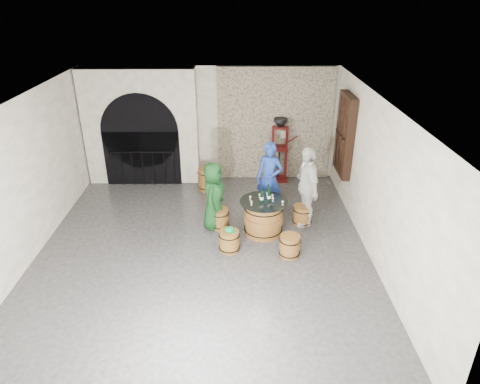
{
  "coord_description": "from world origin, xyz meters",
  "views": [
    {
      "loc": [
        0.71,
        -7.64,
        5.13
      ],
      "look_at": [
        0.79,
        0.76,
        1.05
      ],
      "focal_mm": 32.0,
      "sensor_mm": 36.0,
      "label": 1
    }
  ],
  "objects_px": {
    "barrel_stool_right": "(302,215)",
    "side_barrel": "(206,179)",
    "barrel_stool_near_left": "(229,241)",
    "wine_bottle_center": "(269,196)",
    "person_blue": "(269,178)",
    "person_green": "(214,196)",
    "person_white": "(307,187)",
    "corking_press": "(280,145)",
    "barrel_stool_left": "(220,218)",
    "wine_bottle_right": "(268,192)",
    "barrel_stool_near_right": "(290,246)",
    "barrel_stool_far": "(268,203)",
    "wine_bottle_left": "(262,197)",
    "barrel_table": "(263,217)"
  },
  "relations": [
    {
      "from": "barrel_table",
      "to": "wine_bottle_center",
      "type": "xyz_separation_m",
      "value": [
        0.11,
        0.01,
        0.54
      ]
    },
    {
      "from": "barrel_stool_near_left",
      "to": "person_green",
      "type": "bearing_deg",
      "value": 109.88
    },
    {
      "from": "person_green",
      "to": "person_white",
      "type": "height_order",
      "value": "person_white"
    },
    {
      "from": "wine_bottle_right",
      "to": "person_green",
      "type": "bearing_deg",
      "value": 174.57
    },
    {
      "from": "barrel_table",
      "to": "person_green",
      "type": "distance_m",
      "value": 1.23
    },
    {
      "from": "person_blue",
      "to": "wine_bottle_left",
      "type": "distance_m",
      "value": 1.14
    },
    {
      "from": "barrel_stool_near_left",
      "to": "wine_bottle_center",
      "type": "xyz_separation_m",
      "value": [
        0.87,
        0.71,
        0.72
      ]
    },
    {
      "from": "barrel_stool_near_left",
      "to": "barrel_stool_near_right",
      "type": "bearing_deg",
      "value": -9.19
    },
    {
      "from": "wine_bottle_center",
      "to": "side_barrel",
      "type": "bearing_deg",
      "value": 123.62
    },
    {
      "from": "corking_press",
      "to": "side_barrel",
      "type": "bearing_deg",
      "value": -162.6
    },
    {
      "from": "person_blue",
      "to": "person_white",
      "type": "bearing_deg",
      "value": -12.65
    },
    {
      "from": "corking_press",
      "to": "person_green",
      "type": "bearing_deg",
      "value": -122.7
    },
    {
      "from": "barrel_table",
      "to": "barrel_stool_left",
      "type": "relative_size",
      "value": 2.26
    },
    {
      "from": "barrel_stool_left",
      "to": "person_blue",
      "type": "distance_m",
      "value": 1.58
    },
    {
      "from": "person_blue",
      "to": "barrel_stool_near_left",
      "type": "bearing_deg",
      "value": -93.74
    },
    {
      "from": "person_white",
      "to": "person_blue",
      "type": "bearing_deg",
      "value": -138.7
    },
    {
      "from": "barrel_stool_right",
      "to": "person_green",
      "type": "height_order",
      "value": "person_green"
    },
    {
      "from": "barrel_stool_far",
      "to": "wine_bottle_right",
      "type": "height_order",
      "value": "wine_bottle_right"
    },
    {
      "from": "barrel_stool_right",
      "to": "person_blue",
      "type": "distance_m",
      "value": 1.19
    },
    {
      "from": "person_green",
      "to": "wine_bottle_center",
      "type": "relative_size",
      "value": 4.93
    },
    {
      "from": "barrel_stool_near_right",
      "to": "person_white",
      "type": "relative_size",
      "value": 0.25
    },
    {
      "from": "person_green",
      "to": "wine_bottle_center",
      "type": "height_order",
      "value": "person_green"
    },
    {
      "from": "barrel_stool_left",
      "to": "side_barrel",
      "type": "height_order",
      "value": "side_barrel"
    },
    {
      "from": "person_blue",
      "to": "barrel_stool_left",
      "type": "bearing_deg",
      "value": -121.88
    },
    {
      "from": "barrel_stool_near_right",
      "to": "person_white",
      "type": "height_order",
      "value": "person_white"
    },
    {
      "from": "barrel_stool_far",
      "to": "side_barrel",
      "type": "height_order",
      "value": "side_barrel"
    },
    {
      "from": "barrel_stool_left",
      "to": "corking_press",
      "type": "relative_size",
      "value": 0.26
    },
    {
      "from": "barrel_stool_far",
      "to": "barrel_stool_near_right",
      "type": "relative_size",
      "value": 1.0
    },
    {
      "from": "wine_bottle_left",
      "to": "corking_press",
      "type": "bearing_deg",
      "value": 77.47
    },
    {
      "from": "person_green",
      "to": "corking_press",
      "type": "relative_size",
      "value": 0.87
    },
    {
      "from": "barrel_stool_left",
      "to": "barrel_stool_near_right",
      "type": "relative_size",
      "value": 1.0
    },
    {
      "from": "person_green",
      "to": "side_barrel",
      "type": "distance_m",
      "value": 2.1
    },
    {
      "from": "wine_bottle_center",
      "to": "person_blue",
      "type": "bearing_deg",
      "value": 85.35
    },
    {
      "from": "person_white",
      "to": "corking_press",
      "type": "height_order",
      "value": "person_white"
    },
    {
      "from": "barrel_stool_far",
      "to": "side_barrel",
      "type": "bearing_deg",
      "value": 141.06
    },
    {
      "from": "barrel_stool_left",
      "to": "person_blue",
      "type": "bearing_deg",
      "value": 33.35
    },
    {
      "from": "barrel_stool_right",
      "to": "person_white",
      "type": "bearing_deg",
      "value": 23.58
    },
    {
      "from": "side_barrel",
      "to": "wine_bottle_right",
      "type": "bearing_deg",
      "value": -54.31
    },
    {
      "from": "person_white",
      "to": "wine_bottle_left",
      "type": "relative_size",
      "value": 5.91
    },
    {
      "from": "barrel_stool_right",
      "to": "side_barrel",
      "type": "distance_m",
      "value": 3.05
    },
    {
      "from": "barrel_stool_right",
      "to": "person_white",
      "type": "height_order",
      "value": "person_white"
    },
    {
      "from": "barrel_stool_left",
      "to": "wine_bottle_right",
      "type": "relative_size",
      "value": 1.45
    },
    {
      "from": "barrel_table",
      "to": "barrel_stool_near_right",
      "type": "xyz_separation_m",
      "value": [
        0.5,
        -0.91,
        -0.17
      ]
    },
    {
      "from": "side_barrel",
      "to": "corking_press",
      "type": "height_order",
      "value": "corking_press"
    },
    {
      "from": "barrel_stool_far",
      "to": "barrel_stool_right",
      "type": "bearing_deg",
      "value": -38.47
    },
    {
      "from": "barrel_stool_near_left",
      "to": "barrel_stool_far",
      "type": "bearing_deg",
      "value": 61.12
    },
    {
      "from": "side_barrel",
      "to": "corking_press",
      "type": "distance_m",
      "value": 2.26
    },
    {
      "from": "wine_bottle_right",
      "to": "side_barrel",
      "type": "height_order",
      "value": "wine_bottle_right"
    },
    {
      "from": "wine_bottle_center",
      "to": "side_barrel",
      "type": "height_order",
      "value": "wine_bottle_center"
    },
    {
      "from": "barrel_stool_near_right",
      "to": "corking_press",
      "type": "height_order",
      "value": "corking_press"
    }
  ]
}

